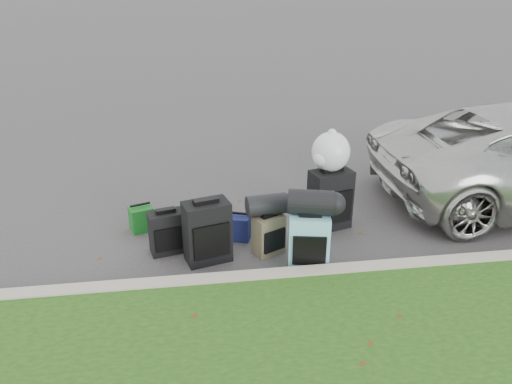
{
  "coord_description": "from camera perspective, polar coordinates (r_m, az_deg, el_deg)",
  "views": [
    {
      "loc": [
        -0.87,
        -5.4,
        3.13
      ],
      "look_at": [
        -0.1,
        0.2,
        0.55
      ],
      "focal_mm": 35.0,
      "sensor_mm": 36.0,
      "label": 1
    }
  ],
  "objects": [
    {
      "name": "suitcase_teal",
      "position": [
        5.62,
        6.08,
        -5.65
      ],
      "size": [
        0.49,
        0.35,
        0.64
      ],
      "primitive_type": "cube",
      "rotation": [
        0.0,
        0.0,
        -0.2
      ],
      "color": "#5C9DAE",
      "rests_on": "ground"
    },
    {
      "name": "curb",
      "position": [
        5.43,
        2.81,
        -9.77
      ],
      "size": [
        120.0,
        0.18,
        0.15
      ],
      "primitive_type": "cube",
      "color": "#9E937F",
      "rests_on": "ground"
    },
    {
      "name": "suitcase_large_black_left",
      "position": [
        5.71,
        -5.6,
        -4.55
      ],
      "size": [
        0.57,
        0.43,
        0.73
      ],
      "primitive_type": "cube",
      "rotation": [
        0.0,
        0.0,
        0.27
      ],
      "color": "black",
      "rests_on": "ground"
    },
    {
      "name": "tote_green",
      "position": [
        6.58,
        -12.95,
        -2.98
      ],
      "size": [
        0.34,
        0.31,
        0.32
      ],
      "primitive_type": "cube",
      "rotation": [
        0.0,
        0.0,
        0.34
      ],
      "color": "#16641D",
      "rests_on": "ground"
    },
    {
      "name": "suitcase_small_black",
      "position": [
        5.98,
        -10.1,
        -4.56
      ],
      "size": [
        0.46,
        0.32,
        0.52
      ],
      "primitive_type": "cube",
      "rotation": [
        0.0,
        0.0,
        0.24
      ],
      "color": "black",
      "rests_on": "ground"
    },
    {
      "name": "trash_bag",
      "position": [
        6.26,
        8.55,
        4.57
      ],
      "size": [
        0.48,
        0.48,
        0.48
      ],
      "primitive_type": "sphere",
      "color": "silver",
      "rests_on": "suitcase_large_black_right"
    },
    {
      "name": "duffel_right",
      "position": [
        5.45,
        6.3,
        -1.18
      ],
      "size": [
        0.55,
        0.4,
        0.28
      ],
      "primitive_type": "cylinder",
      "rotation": [
        0.0,
        1.57,
        -0.26
      ],
      "color": "black",
      "rests_on": "suitcase_teal"
    },
    {
      "name": "tote_navy",
      "position": [
        6.22,
        -2.03,
        -4.04
      ],
      "size": [
        0.35,
        0.31,
        0.31
      ],
      "primitive_type": "cube",
      "rotation": [
        0.0,
        0.0,
        -0.33
      ],
      "color": "#171D51",
      "rests_on": "ground"
    },
    {
      "name": "suitcase_large_black_right",
      "position": [
        6.46,
        8.45,
        -0.84
      ],
      "size": [
        0.58,
        0.44,
        0.78
      ],
      "primitive_type": "cube",
      "rotation": [
        0.0,
        0.0,
        0.27
      ],
      "color": "black",
      "rests_on": "ground"
    },
    {
      "name": "suitcase_olive",
      "position": [
        5.88,
        1.46,
        -4.9
      ],
      "size": [
        0.41,
        0.35,
        0.48
      ],
      "primitive_type": "cube",
      "rotation": [
        0.0,
        0.0,
        0.46
      ],
      "color": "#443F2C",
      "rests_on": "ground"
    },
    {
      "name": "ground",
      "position": [
        6.3,
        1.15,
        -5.25
      ],
      "size": [
        120.0,
        120.0,
        0.0
      ],
      "primitive_type": "plane",
      "color": "#383535",
      "rests_on": "ground"
    },
    {
      "name": "duffel_left",
      "position": [
        5.76,
        1.2,
        -1.48
      ],
      "size": [
        0.49,
        0.3,
        0.25
      ],
      "primitive_type": "cylinder",
      "rotation": [
        0.0,
        1.57,
        0.12
      ],
      "color": "black",
      "rests_on": "suitcase_olive"
    }
  ]
}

